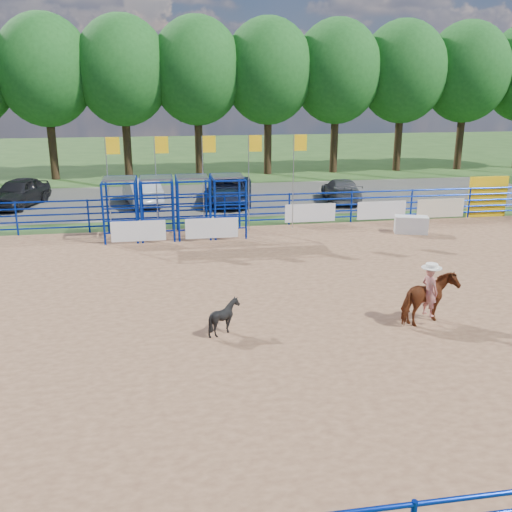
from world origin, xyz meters
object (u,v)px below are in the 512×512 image
Objects in this scene: car_d at (341,190)px; car_b at (142,191)px; announcer_table at (411,225)px; calf at (224,317)px; horse_and_rider at (429,295)px; car_c at (228,190)px; car_a at (19,192)px.

car_b is at bearing 2.90° from car_d.
announcer_table is 1.53× the size of calf.
horse_and_rider is at bearing -111.71° from announcer_table.
calf is 18.65m from car_d.
car_c reaches higher than announcer_table.
announcer_table is 0.26× the size of car_c.
car_c reaches higher than car_d.
car_a reaches higher than car_c.
calf reaches higher than announcer_table.
horse_and_rider is 23.40m from car_a.
car_a reaches higher than calf.
car_a is (-18.24, 8.94, 0.38)m from announcer_table.
car_c is at bearing 3.07° from car_d.
horse_and_rider is at bearing -85.91° from calf.
calf is 17.74m from car_b.
car_a is at bearing -175.68° from car_c.
calf is 0.17× the size of car_c.
car_a is 0.83× the size of car_c.
car_d is at bearing 80.12° from horse_and_rider.
horse_and_rider is 2.60× the size of calf.
car_a is 6.49m from car_b.
horse_and_rider is at bearing 103.47° from car_b.
horse_and_rider is 17.74m from car_c.
car_d is (17.42, -1.48, -0.13)m from car_a.
calf is at bearing -47.24° from car_a.
calf is at bearing 87.40° from car_b.
car_d is (2.95, 16.91, -0.21)m from horse_and_rider.
calf is 0.20× the size of car_b.
announcer_table is at bearing 68.29° from horse_and_rider.
car_c is at bearing 11.48° from car_a.
car_b is (6.47, -0.54, -0.02)m from car_a.
calf is at bearing 177.06° from horse_and_rider.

